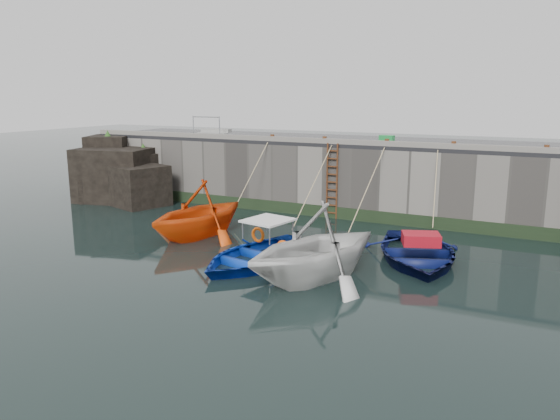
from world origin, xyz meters
The scene contains 22 objects.
ground centered at (0.00, 0.00, 0.00)m, with size 120.00×120.00×0.00m, color black.
quay_back centered at (0.00, 12.50, 1.50)m, with size 30.00×5.00×3.00m, color slate.
road_back centered at (0.00, 12.50, 3.08)m, with size 30.00×5.00×0.16m, color black.
kerb_back centered at (0.00, 10.15, 3.26)m, with size 30.00×0.30×0.20m, color slate.
algae_back centered at (0.00, 9.96, 0.25)m, with size 30.00×0.08×0.50m, color black.
rock_outcrop centered at (-12.92, 9.11, 1.26)m, with size 5.85×4.24×3.41m.
ladder centered at (-2.00, 9.91, 1.59)m, with size 0.51×0.08×3.20m.
boat_near_white centered at (-5.38, 5.01, 0.00)m, with size 3.91×4.54×2.39m, color #E3460B.
boat_near_white_rope centered at (-5.38, 8.75, 0.00)m, with size 0.04×3.60×3.10m, color tan, non-canonical shape.
boat_near_blue centered at (-1.79, 3.10, 0.00)m, with size 3.42×4.79×0.99m, color #0B32A9.
boat_near_blue_rope centered at (-1.79, 7.80, 0.00)m, with size 0.04×5.11×3.10m, color tan, non-canonical shape.
boat_near_blacktrim centered at (0.41, 2.48, 0.00)m, with size 4.15×4.81×2.53m, color silver.
boat_near_blacktrim_rope centered at (0.41, 7.49, 0.00)m, with size 0.04×5.65×3.10m, color tan, non-canonical shape.
boat_near_navy centered at (2.61, 5.61, 0.00)m, with size 3.56×4.98×1.03m, color #0A1243.
boat_near_navy_rope centered at (2.61, 9.05, 0.00)m, with size 0.04×3.22×3.10m, color tan, non-canonical shape.
fish_crate centered at (-0.34, 12.14, 3.30)m, with size 0.62×0.37×0.27m, color #188837.
railing centered at (-8.75, 11.25, 3.36)m, with size 1.60×1.05×1.00m.
bollard_a centered at (-5.00, 10.25, 3.30)m, with size 0.18×0.18×0.28m, color #3F1E0F.
bollard_b centered at (-2.50, 10.25, 3.30)m, with size 0.18×0.18×0.28m, color #3F1E0F.
bollard_c centered at (0.20, 10.25, 3.30)m, with size 0.18×0.18×0.28m, color #3F1E0F.
bollard_d centered at (2.80, 10.25, 3.30)m, with size 0.18×0.18×0.28m, color #3F1E0F.
bollard_e centered at (6.00, 10.25, 3.30)m, with size 0.18×0.18×0.28m, color #3F1E0F.
Camera 1 is at (6.25, -11.34, 5.25)m, focal length 35.00 mm.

